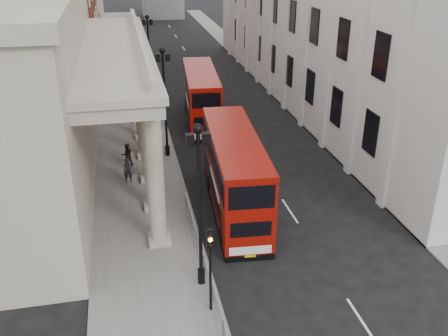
# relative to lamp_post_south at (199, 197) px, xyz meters

# --- Properties ---
(sidewalk_west) EXTENTS (6.00, 140.00, 0.12)m
(sidewalk_west) POSITION_rel_lamp_post_south_xyz_m (-2.40, 26.00, -4.85)
(sidewalk_west) COLOR slate
(sidewalk_west) RESTS_ON ground
(sidewalk_east) EXTENTS (3.00, 140.00, 0.12)m
(sidewalk_east) POSITION_rel_lamp_post_south_xyz_m (14.10, 26.00, -4.85)
(sidewalk_east) COLOR slate
(sidewalk_east) RESTS_ON ground
(kerb) EXTENTS (0.20, 140.00, 0.14)m
(kerb) POSITION_rel_lamp_post_south_xyz_m (0.55, 26.00, -4.84)
(kerb) COLOR slate
(kerb) RESTS_ON ground
(portico_building) EXTENTS (9.00, 28.00, 12.00)m
(portico_building) POSITION_rel_lamp_post_south_xyz_m (-9.90, 14.00, 1.09)
(portico_building) COLOR #A59B8A
(portico_building) RESTS_ON ground
(lamp_post_south) EXTENTS (1.05, 0.44, 8.32)m
(lamp_post_south) POSITION_rel_lamp_post_south_xyz_m (0.00, 0.00, 0.00)
(lamp_post_south) COLOR black
(lamp_post_south) RESTS_ON sidewalk_west
(lamp_post_mid) EXTENTS (1.05, 0.44, 8.32)m
(lamp_post_mid) POSITION_rel_lamp_post_south_xyz_m (0.00, 16.00, 0.00)
(lamp_post_mid) COLOR black
(lamp_post_mid) RESTS_ON sidewalk_west
(lamp_post_north) EXTENTS (1.05, 0.44, 8.32)m
(lamp_post_north) POSITION_rel_lamp_post_south_xyz_m (0.00, 32.00, 0.00)
(lamp_post_north) COLOR black
(lamp_post_north) RESTS_ON sidewalk_west
(traffic_light) EXTENTS (0.28, 0.33, 4.30)m
(traffic_light) POSITION_rel_lamp_post_south_xyz_m (0.10, -2.02, -1.80)
(traffic_light) COLOR black
(traffic_light) RESTS_ON sidewalk_west
(crowd_barriers) EXTENTS (0.50, 18.75, 1.10)m
(crowd_barriers) POSITION_rel_lamp_post_south_xyz_m (0.25, -1.77, -4.24)
(crowd_barriers) COLOR gray
(crowd_barriers) RESTS_ON sidewalk_west
(bus_near) EXTENTS (3.56, 11.49, 4.89)m
(bus_near) POSITION_rel_lamp_post_south_xyz_m (3.25, 6.97, -2.36)
(bus_near) COLOR maroon
(bus_near) RESTS_ON ground
(bus_far) EXTENTS (3.58, 11.16, 4.74)m
(bus_far) POSITION_rel_lamp_post_south_xyz_m (3.91, 23.30, -2.43)
(bus_far) COLOR #9E0F07
(bus_far) RESTS_ON ground
(pedestrian_a) EXTENTS (0.66, 0.45, 1.76)m
(pedestrian_a) POSITION_rel_lamp_post_south_xyz_m (-3.11, 11.86, -3.91)
(pedestrian_a) COLOR black
(pedestrian_a) RESTS_ON sidewalk_west
(pedestrian_b) EXTENTS (0.90, 0.75, 1.69)m
(pedestrian_b) POSITION_rel_lamp_post_south_xyz_m (-3.09, 14.74, -3.94)
(pedestrian_b) COLOR black
(pedestrian_b) RESTS_ON sidewalk_west
(pedestrian_c) EXTENTS (1.02, 0.76, 1.90)m
(pedestrian_c) POSITION_rel_lamp_post_south_xyz_m (-1.17, 16.98, -3.84)
(pedestrian_c) COLOR black
(pedestrian_c) RESTS_ON sidewalk_west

